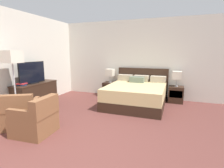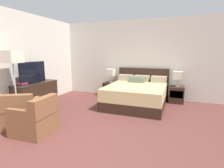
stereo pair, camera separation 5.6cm
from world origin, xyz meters
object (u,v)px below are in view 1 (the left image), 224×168
Objects in this scene: book_blue_cover at (21,84)px; floor_lamp at (12,61)px; tv at (32,73)px; book_red_cover at (22,85)px; nightstand_left at (110,89)px; dresser at (36,95)px; table_lamp_right at (177,75)px; nightstand_right at (176,94)px; table_lamp_left at (110,73)px; bed at (136,94)px; armchair_companion at (36,120)px; armchair_by_window at (20,114)px.

floor_lamp is (0.20, -0.38, 0.62)m from book_blue_cover.
tv is 0.47m from book_red_cover.
nightstand_left is 2.51m from dresser.
book_red_cover is (-3.86, -2.39, -0.13)m from table_lamp_right.
book_blue_cover is (-1.61, -2.39, 0.51)m from nightstand_left.
nightstand_right is 0.61m from table_lamp_right.
floor_lamp reaches higher than table_lamp_left.
table_lamp_left is at bearing 56.07° from book_blue_cover.
bed is 2.99m from dresser.
floor_lamp reaches higher than nightstand_right.
dresser is 0.84× the size of floor_lamp.
bed is 4.11× the size of table_lamp_right.
book_red_cover is at bearing -123.81° from table_lamp_left.
bed reaches higher than table_lamp_left.
bed is 3.09m from tv.
table_lamp_left is 2.56m from dresser.
floor_lamp is at bearing -116.90° from nightstand_left.
nightstand_left is at bearing 84.97° from armchair_companion.
book_blue_cover is 1.17m from armchair_by_window.
armchair_by_window is at bearing -134.72° from table_lamp_right.
table_lamp_right is 4.63m from floor_lamp.
nightstand_left is (-1.13, 0.70, -0.08)m from bed.
floor_lamp is at bearing -63.11° from book_red_cover.
table_lamp_right is at bearing 27.62° from tv.
book_red_cover reaches higher than nightstand_left.
book_red_cover is at bearing 116.89° from floor_lamp.
armchair_companion reaches higher than nightstand_left.
table_lamp_left reaches higher than book_blue_cover.
bed is at bearing 24.49° from dresser.
nightstand_left is at bearing 148.07° from bed.
bed is 1.33m from nightstand_left.
nightstand_right is at bearing 52.39° from armchair_companion.
nightstand_right is 4.73m from floor_lamp.
table_lamp_right reaches higher than book_red_cover.
armchair_by_window is (-0.87, -3.16, -0.59)m from table_lamp_left.
armchair_by_window is 0.60m from armchair_companion.
armchair_by_window is (-0.87, -3.16, 0.03)m from nightstand_left.
armchair_companion reaches higher than book_red_cover.
book_blue_cover is (-3.87, -2.39, -0.10)m from table_lamp_right.
armchair_by_window is at bearing -46.45° from book_blue_cover.
tv reaches higher than armchair_by_window.
nightstand_left is 0.38× the size of dresser.
table_lamp_right is 0.53× the size of tv.
floor_lamp is at bearing -142.92° from table_lamp_right.
bed is at bearing -148.06° from table_lamp_right.
bed is at bearing -31.98° from table_lamp_left.
table_lamp_right reaches higher than nightstand_left.
armchair_companion is 1.66m from floor_lamp.
bed is 3.44m from floor_lamp.
armchair_companion reaches higher than dresser.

